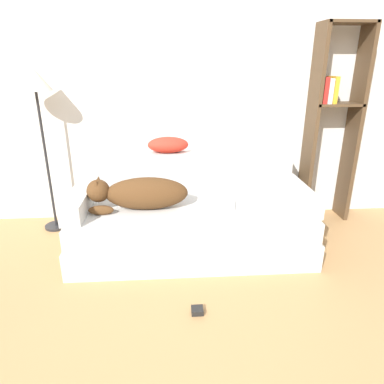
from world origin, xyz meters
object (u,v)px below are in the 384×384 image
couch (191,227)px  bookshelf (333,116)px  dog (139,193)px  laptop (216,204)px  floor_lamp (36,93)px  throw_pillow (168,145)px  power_adapter (197,310)px

couch → bookshelf: bookshelf is taller
dog → laptop: (0.62, 0.03, -0.13)m
laptop → bookshelf: size_ratio=0.19×
couch → floor_lamp: size_ratio=1.31×
laptop → bookshelf: bearing=35.5°
dog → bookshelf: size_ratio=0.43×
couch → laptop: size_ratio=5.60×
couch → laptop: bearing=-5.4°
laptop → throw_pillow: throw_pillow is taller
couch → dog: 0.54m
dog → floor_lamp: size_ratio=0.54×
throw_pillow → floor_lamp: (-1.10, 0.09, 0.44)m
floor_lamp → throw_pillow: bearing=-4.4°
couch → dog: bearing=-172.7°
couch → floor_lamp: 1.74m
dog → power_adapter: bearing=-62.9°
couch → floor_lamp: bearing=159.3°
dog → power_adapter: (0.40, -0.78, -0.52)m
bookshelf → power_adapter: 2.22m
couch → throw_pillow: 0.76m
couch → bookshelf: size_ratio=1.05×
throw_pillow → couch: bearing=-65.8°
laptop → power_adapter: size_ratio=4.54×
throw_pillow → bookshelf: bearing=6.0°
laptop → dog: bearing=-167.7°
floor_lamp → power_adapter: 2.21m
laptop → power_adapter: bearing=-95.9°
couch → bookshelf: (1.38, 0.56, 0.83)m
couch → laptop: (0.20, -0.02, 0.21)m
throw_pillow → power_adapter: throw_pillow is taller
power_adapter → bookshelf: bearing=45.0°
throw_pillow → laptop: bearing=-47.7°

